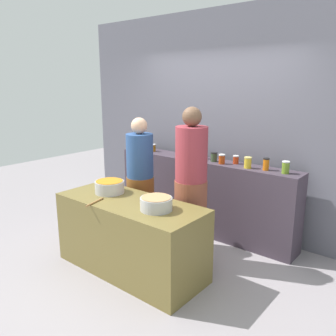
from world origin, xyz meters
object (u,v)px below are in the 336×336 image
at_px(preserve_jar_2, 180,151).
at_px(cook_with_tongs, 140,188).
at_px(preserve_jar_5, 222,159).
at_px(preserve_jar_8, 266,164).
at_px(preserve_jar_1, 153,148).
at_px(wooden_spoon, 95,202).
at_px(cook_in_cap, 191,195).
at_px(preserve_jar_3, 205,155).
at_px(preserve_jar_7, 248,163).
at_px(cooking_pot_left, 110,187).
at_px(preserve_jar_0, 134,145).
at_px(preserve_jar_4, 214,157).
at_px(preserve_jar_9, 286,167).
at_px(preserve_jar_6, 236,160).
at_px(cooking_pot_center, 156,204).

xyz_separation_m(preserve_jar_2, cook_with_tongs, (0.01, -0.83, -0.35)).
bearing_deg(preserve_jar_5, preserve_jar_8, 4.63).
xyz_separation_m(preserve_jar_1, wooden_spoon, (0.66, -1.66, -0.27)).
relative_size(preserve_jar_8, cook_in_cap, 0.08).
relative_size(preserve_jar_1, cook_in_cap, 0.06).
height_order(preserve_jar_3, preserve_jar_7, preserve_jar_7).
bearing_deg(cooking_pot_left, preserve_jar_7, 49.60).
bearing_deg(preserve_jar_0, preserve_jar_4, 2.21).
distance_m(preserve_jar_0, preserve_jar_9, 2.39).
height_order(preserve_jar_5, preserve_jar_9, preserve_jar_9).
relative_size(preserve_jar_4, wooden_spoon, 0.43).
distance_m(preserve_jar_6, cooking_pot_center, 1.48).
relative_size(preserve_jar_1, cooking_pot_left, 0.33).
distance_m(preserve_jar_8, preserve_jar_9, 0.24).
distance_m(preserve_jar_1, preserve_jar_5, 1.23).
distance_m(preserve_jar_7, cooking_pot_left, 1.68).
bearing_deg(preserve_jar_1, preserve_jar_4, -0.21).
relative_size(preserve_jar_1, preserve_jar_4, 0.92).
distance_m(preserve_jar_7, cook_in_cap, 0.87).
bearing_deg(cooking_pot_left, preserve_jar_1, 111.13).
bearing_deg(cooking_pot_left, preserve_jar_3, 74.37).
height_order(preserve_jar_8, cooking_pot_left, preserve_jar_8).
bearing_deg(preserve_jar_2, preserve_jar_0, -175.17).
bearing_deg(preserve_jar_4, cooking_pot_left, -113.21).
bearing_deg(preserve_jar_5, preserve_jar_2, 174.57).
distance_m(preserve_jar_9, cooking_pot_left, 2.03).
bearing_deg(preserve_jar_2, preserve_jar_8, -1.01).
bearing_deg(preserve_jar_9, cook_in_cap, -133.21).
xyz_separation_m(preserve_jar_2, preserve_jar_5, (0.73, -0.07, -0.00)).
distance_m(preserve_jar_3, cook_in_cap, 1.00).
bearing_deg(cooking_pot_left, preserve_jar_5, 60.48).
relative_size(preserve_jar_3, preserve_jar_4, 0.89).
bearing_deg(preserve_jar_5, preserve_jar_4, 160.38).
xyz_separation_m(preserve_jar_5, cooking_pot_center, (0.06, -1.35, -0.22)).
relative_size(preserve_jar_9, cook_in_cap, 0.08).
bearing_deg(cooking_pot_left, cooking_pot_center, -5.71).
distance_m(cooking_pot_left, wooden_spoon, 0.37).
bearing_deg(preserve_jar_4, cooking_pot_center, -81.37).
distance_m(preserve_jar_7, wooden_spoon, 1.88).
relative_size(preserve_jar_3, cooking_pot_left, 0.33).
bearing_deg(preserve_jar_8, preserve_jar_4, 179.43).
relative_size(preserve_jar_5, preserve_jar_9, 0.87).
bearing_deg(cooking_pot_left, preserve_jar_6, 58.31).
bearing_deg(wooden_spoon, cooking_pot_left, 113.11).
bearing_deg(cooking_pot_center, preserve_jar_8, 69.72).
xyz_separation_m(preserve_jar_0, cook_in_cap, (1.63, -0.76, -0.28)).
bearing_deg(preserve_jar_7, preserve_jar_0, -179.94).
bearing_deg(preserve_jar_8, preserve_jar_1, 179.65).
height_order(preserve_jar_9, cooking_pot_left, preserve_jar_9).
bearing_deg(preserve_jar_5, preserve_jar_9, 3.07).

